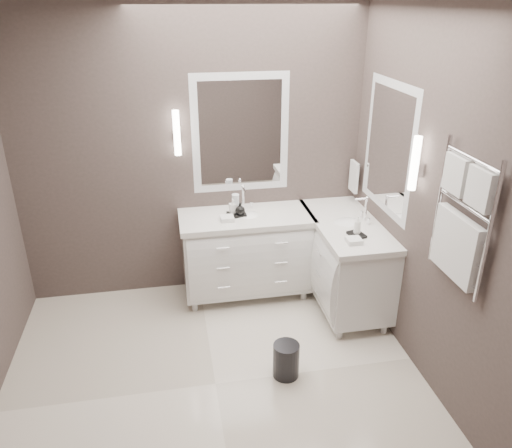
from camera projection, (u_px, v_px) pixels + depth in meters
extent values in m
cube|color=silver|center=(215.00, 384.00, 3.82)|extent=(3.20, 3.00, 0.01)
cube|color=#463B38|center=(192.00, 157.00, 4.60)|extent=(3.20, 0.01, 2.70)
cube|color=#463B38|center=(247.00, 384.00, 1.91)|extent=(3.20, 0.01, 2.70)
cube|color=#463B38|center=(435.00, 206.00, 3.52)|extent=(0.01, 3.00, 2.70)
cube|color=white|center=(246.00, 253.00, 4.80)|extent=(1.20, 0.55, 0.70)
cube|color=white|center=(246.00, 217.00, 4.64)|extent=(1.24, 0.59, 0.05)
ellipsoid|color=white|center=(246.00, 219.00, 4.65)|extent=(0.36, 0.28, 0.12)
cylinder|color=white|center=(243.00, 198.00, 4.73)|extent=(0.02, 0.02, 0.22)
cube|color=white|center=(344.00, 261.00, 4.65)|extent=(0.55, 1.20, 0.70)
cube|color=white|center=(348.00, 224.00, 4.50)|extent=(0.59, 1.24, 0.05)
ellipsoid|color=white|center=(347.00, 226.00, 4.50)|extent=(0.36, 0.28, 0.12)
cylinder|color=white|center=(366.00, 209.00, 4.47)|extent=(0.02, 0.02, 0.22)
cube|color=white|center=(241.00, 134.00, 4.57)|extent=(0.90, 0.02, 1.10)
cube|color=white|center=(241.00, 134.00, 4.57)|extent=(0.77, 0.02, 0.96)
cube|color=white|center=(388.00, 148.00, 4.15)|extent=(0.02, 0.90, 1.10)
cube|color=white|center=(388.00, 148.00, 4.15)|extent=(0.02, 0.90, 0.96)
cube|color=white|center=(177.00, 139.00, 4.42)|extent=(0.05, 0.05, 0.10)
cylinder|color=white|center=(177.00, 133.00, 4.40)|extent=(0.06, 0.06, 0.40)
cube|color=white|center=(414.00, 170.00, 3.62)|extent=(0.05, 0.05, 0.10)
cylinder|color=white|center=(415.00, 164.00, 3.60)|extent=(0.06, 0.06, 0.40)
cylinder|color=white|center=(356.00, 163.00, 4.77)|extent=(0.02, 0.22, 0.02)
cube|color=white|center=(354.00, 177.00, 4.82)|extent=(0.03, 0.17, 0.30)
cylinder|color=white|center=(489.00, 235.00, 2.87)|extent=(0.03, 0.03, 0.90)
cylinder|color=white|center=(440.00, 200.00, 3.36)|extent=(0.03, 0.03, 0.90)
cube|color=white|center=(481.00, 189.00, 2.90)|extent=(0.06, 0.22, 0.24)
cube|color=white|center=(457.00, 175.00, 3.13)|extent=(0.06, 0.22, 0.24)
cube|color=white|center=(456.00, 246.00, 3.20)|extent=(0.06, 0.46, 0.42)
cylinder|color=black|center=(286.00, 360.00, 3.85)|extent=(0.21, 0.21, 0.29)
cube|color=black|center=(237.00, 214.00, 4.61)|extent=(0.18, 0.13, 0.03)
cube|color=black|center=(357.00, 235.00, 4.22)|extent=(0.14, 0.17, 0.02)
cylinder|color=silver|center=(236.00, 204.00, 4.62)|extent=(0.08, 0.08, 0.19)
imported|color=white|center=(233.00, 206.00, 4.59)|extent=(0.07, 0.07, 0.13)
imported|color=black|center=(240.00, 209.00, 4.56)|extent=(0.10, 0.10, 0.11)
imported|color=white|center=(357.00, 225.00, 4.18)|extent=(0.07, 0.07, 0.16)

